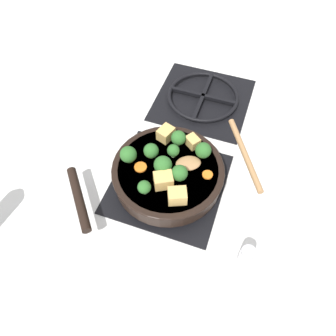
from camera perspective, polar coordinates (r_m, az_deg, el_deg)
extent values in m
plane|color=silver|center=(0.94, 0.00, -2.78)|extent=(2.40, 2.40, 0.00)
cube|color=black|center=(0.93, 0.00, -2.65)|extent=(0.31, 0.31, 0.01)
torus|color=black|center=(0.92, 0.00, -2.12)|extent=(0.24, 0.24, 0.01)
cube|color=black|center=(0.92, 0.00, -2.12)|extent=(0.01, 0.23, 0.01)
cube|color=black|center=(0.92, 0.00, -2.12)|extent=(0.23, 0.01, 0.01)
cube|color=black|center=(1.16, 6.06, 11.78)|extent=(0.31, 0.31, 0.01)
torus|color=black|center=(1.15, 6.13, 12.36)|extent=(0.24, 0.24, 0.01)
cube|color=black|center=(1.15, 6.13, 12.36)|extent=(0.01, 0.23, 0.01)
cube|color=black|center=(1.15, 6.13, 12.36)|extent=(0.23, 0.01, 0.01)
cylinder|color=black|center=(0.89, 0.00, -0.98)|extent=(0.30, 0.30, 0.05)
cylinder|color=#5B3316|center=(0.89, 0.00, -0.84)|extent=(0.27, 0.27, 0.05)
torus|color=black|center=(0.87, 0.00, -0.15)|extent=(0.30, 0.30, 0.01)
cylinder|color=black|center=(0.86, -15.29, -5.17)|extent=(0.14, 0.16, 0.02)
ellipsoid|color=#A87A4C|center=(0.87, 3.55, 0.84)|extent=(0.08, 0.08, 0.01)
cylinder|color=#A87A4C|center=(0.91, 13.24, 2.41)|extent=(0.14, 0.22, 0.02)
cube|color=tan|center=(0.91, 4.31, 4.61)|extent=(0.05, 0.04, 0.03)
cube|color=tan|center=(0.83, -0.82, -2.16)|extent=(0.06, 0.06, 0.04)
cube|color=tan|center=(0.80, 1.62, -4.87)|extent=(0.06, 0.05, 0.04)
cube|color=tan|center=(0.92, -0.39, 6.00)|extent=(0.05, 0.05, 0.04)
cylinder|color=#709956|center=(0.88, -6.78, 1.46)|extent=(0.01, 0.01, 0.01)
sphere|color=#2D6628|center=(0.87, -6.92, 2.36)|extent=(0.05, 0.05, 0.05)
cylinder|color=#709956|center=(0.89, -2.90, 2.17)|extent=(0.01, 0.01, 0.01)
sphere|color=#2D6628|center=(0.87, -2.96, 3.01)|extent=(0.04, 0.04, 0.04)
cylinder|color=#709956|center=(0.89, 6.03, 2.21)|extent=(0.01, 0.01, 0.01)
sphere|color=#2D6628|center=(0.87, 6.16, 3.08)|extent=(0.04, 0.04, 0.04)
cylinder|color=#709956|center=(0.89, 0.88, 2.35)|extent=(0.01, 0.01, 0.01)
sphere|color=#2D6628|center=(0.87, 0.90, 3.09)|extent=(0.03, 0.03, 0.03)
cylinder|color=#709956|center=(0.86, -0.87, -0.37)|extent=(0.01, 0.01, 0.01)
sphere|color=#2D6628|center=(0.84, -0.89, 0.55)|extent=(0.05, 0.05, 0.05)
cylinder|color=#709956|center=(0.83, -4.08, -4.02)|extent=(0.01, 0.01, 0.01)
sphere|color=#2D6628|center=(0.81, -4.16, -3.34)|extent=(0.03, 0.03, 0.03)
cylinder|color=#709956|center=(0.85, 1.97, -1.72)|extent=(0.01, 0.01, 0.01)
sphere|color=#2D6628|center=(0.83, 2.02, -0.89)|extent=(0.04, 0.04, 0.04)
cylinder|color=#709956|center=(0.91, 1.89, 4.38)|extent=(0.01, 0.01, 0.01)
sphere|color=#2D6628|center=(0.90, 1.93, 5.24)|extent=(0.04, 0.04, 0.04)
cylinder|color=orange|center=(0.86, 6.90, -1.17)|extent=(0.03, 0.03, 0.01)
cylinder|color=orange|center=(0.87, -4.81, 0.14)|extent=(0.03, 0.03, 0.01)
cylinder|color=white|center=(0.82, 13.28, -15.16)|extent=(0.04, 0.04, 0.07)
cylinder|color=#B7B7BC|center=(0.78, 13.90, -14.08)|extent=(0.03, 0.03, 0.01)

